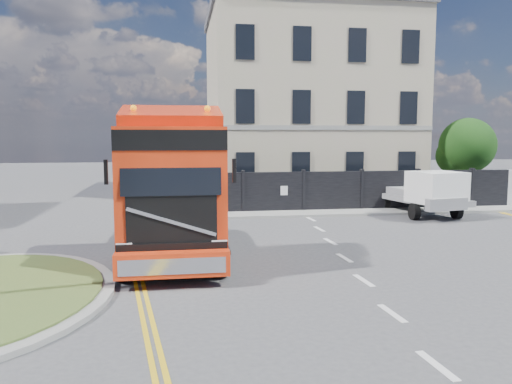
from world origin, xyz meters
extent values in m
plane|color=#424244|center=(0.00, 0.00, 0.00)|extent=(120.00, 120.00, 0.00)
cube|color=black|center=(6.00, 9.00, 1.00)|extent=(18.00, 0.25, 2.00)
cube|color=silver|center=(14.50, 9.00, 1.00)|extent=(2.60, 0.12, 2.00)
cube|color=#B09F8C|center=(6.00, 16.50, 5.50)|extent=(12.00, 10.00, 11.00)
cube|color=#515157|center=(6.00, 16.50, 11.25)|extent=(12.30, 10.30, 0.50)
cube|color=#B09F8C|center=(3.00, 16.50, 12.00)|extent=(0.80, 0.80, 1.60)
cube|color=#B09F8C|center=(9.00, 16.50, 12.00)|extent=(0.80, 0.80, 1.60)
cylinder|color=#382619|center=(14.50, 12.00, 1.20)|extent=(0.24, 0.24, 2.40)
sphere|color=#103510|center=(14.50, 12.00, 3.20)|extent=(3.20, 3.20, 3.20)
sphere|color=#103510|center=(14.00, 12.40, 2.60)|extent=(2.20, 2.20, 2.20)
cube|color=gray|center=(6.00, 8.10, 0.06)|extent=(20.00, 1.60, 0.12)
cube|color=black|center=(-2.24, 0.97, 0.84)|extent=(2.76, 7.05, 0.50)
cube|color=red|center=(-2.23, -0.98, 2.40)|extent=(2.80, 2.92, 3.13)
cube|color=red|center=(-2.23, 0.19, 3.69)|extent=(2.80, 1.02, 1.56)
cube|color=black|center=(-2.23, -2.41, 2.85)|extent=(2.46, 0.08, 1.17)
cube|color=red|center=(-2.22, -2.77, 0.61)|extent=(2.80, 0.40, 0.61)
cylinder|color=black|center=(-3.43, -1.88, 0.58)|extent=(0.36, 1.16, 1.16)
cylinder|color=gray|center=(-3.43, -1.88, 0.58)|extent=(0.40, 0.64, 0.64)
cylinder|color=black|center=(-1.02, -1.87, 0.58)|extent=(0.36, 1.16, 1.16)
cylinder|color=gray|center=(-1.02, -1.87, 0.58)|extent=(0.40, 0.64, 0.64)
cylinder|color=black|center=(-3.45, 2.09, 0.58)|extent=(0.36, 1.16, 1.16)
cylinder|color=gray|center=(-3.45, 2.09, 0.58)|extent=(0.40, 0.64, 0.64)
cylinder|color=black|center=(-1.03, 2.09, 0.58)|extent=(0.36, 1.16, 1.16)
cylinder|color=gray|center=(-1.03, 2.09, 0.58)|extent=(0.40, 0.64, 0.64)
cylinder|color=black|center=(-3.45, 3.43, 0.58)|extent=(0.36, 1.16, 1.16)
cylinder|color=gray|center=(-3.45, 3.43, 0.58)|extent=(0.40, 0.64, 0.64)
cylinder|color=black|center=(-1.04, 3.43, 0.58)|extent=(0.36, 1.16, 1.16)
cylinder|color=gray|center=(-1.04, 3.43, 0.58)|extent=(0.40, 0.64, 0.64)
cube|color=slate|center=(9.37, 7.55, 0.75)|extent=(3.05, 5.48, 0.27)
cube|color=white|center=(9.37, 5.94, 1.45)|extent=(2.40, 2.31, 1.40)
cylinder|color=black|center=(8.35, 5.94, 0.38)|extent=(0.27, 0.75, 0.75)
cylinder|color=black|center=(10.39, 5.94, 0.38)|extent=(0.27, 0.75, 0.75)
cylinder|color=black|center=(8.35, 9.16, 0.38)|extent=(0.27, 0.75, 0.75)
cylinder|color=black|center=(10.39, 9.16, 0.38)|extent=(0.27, 0.75, 0.75)
camera|label=1|loc=(-2.01, -14.83, 3.72)|focal=35.00mm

